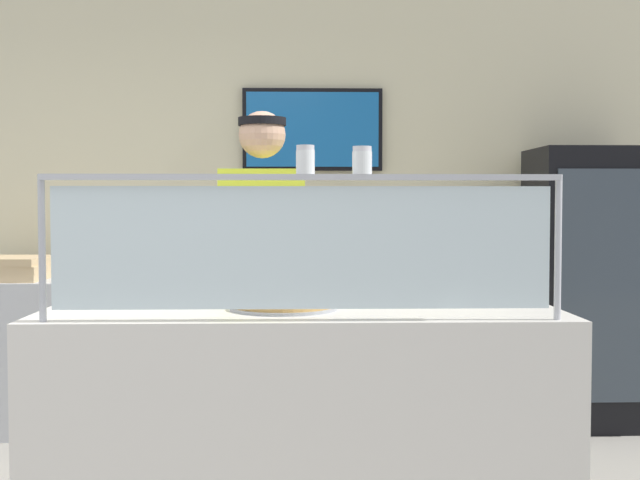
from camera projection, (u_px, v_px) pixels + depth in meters
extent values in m
cube|color=beige|center=(299.00, 203.00, 5.38)|extent=(6.34, 0.08, 2.70)
cube|color=black|center=(313.00, 130.00, 5.30)|extent=(0.90, 0.04, 0.53)
cube|color=#1966B2|center=(313.00, 129.00, 5.28)|extent=(0.85, 0.01, 0.48)
cube|color=silver|center=(302.00, 435.00, 3.10)|extent=(1.94, 0.71, 0.95)
cylinder|color=#B2B5BC|center=(42.00, 248.00, 2.75)|extent=(0.02, 0.02, 0.50)
cylinder|color=#B2B5BC|center=(558.00, 247.00, 2.80)|extent=(0.02, 0.02, 0.50)
cube|color=silver|center=(302.00, 248.00, 2.78)|extent=(1.68, 0.01, 0.42)
cube|color=#B2B5BC|center=(302.00, 177.00, 2.76)|extent=(1.74, 0.06, 0.02)
cylinder|color=#9EA0A8|center=(284.00, 308.00, 3.08)|extent=(0.40, 0.40, 0.01)
cylinder|color=tan|center=(284.00, 304.00, 3.08)|extent=(0.38, 0.38, 0.02)
cylinder|color=#D65B2D|center=(284.00, 301.00, 3.08)|extent=(0.32, 0.32, 0.01)
cube|color=#ADAFB7|center=(296.00, 300.00, 3.06)|extent=(0.11, 0.29, 0.01)
cylinder|color=white|center=(305.00, 162.00, 2.76)|extent=(0.06, 0.06, 0.08)
cylinder|color=white|center=(305.00, 166.00, 2.76)|extent=(0.05, 0.05, 0.05)
cylinder|color=silver|center=(305.00, 148.00, 2.76)|extent=(0.06, 0.06, 0.02)
cylinder|color=white|center=(362.00, 163.00, 2.77)|extent=(0.07, 0.07, 0.08)
cylinder|color=red|center=(362.00, 166.00, 2.77)|extent=(0.06, 0.06, 0.05)
cylinder|color=silver|center=(362.00, 149.00, 2.77)|extent=(0.06, 0.06, 0.02)
cylinder|color=#23232D|center=(239.00, 397.00, 3.71)|extent=(0.13, 0.13, 0.95)
cylinder|color=#23232D|center=(287.00, 397.00, 3.72)|extent=(0.13, 0.13, 0.95)
cube|color=#D8EA33|center=(262.00, 231.00, 3.68)|extent=(0.38, 0.21, 0.55)
sphere|color=tan|center=(262.00, 135.00, 3.66)|extent=(0.21, 0.21, 0.21)
cylinder|color=black|center=(262.00, 122.00, 3.66)|extent=(0.21, 0.21, 0.04)
cylinder|color=tan|center=(303.00, 255.00, 3.47)|extent=(0.08, 0.34, 0.08)
cube|color=black|center=(588.00, 287.00, 5.01)|extent=(0.68, 0.58, 1.68)
cube|color=#38424C|center=(607.00, 286.00, 4.71)|extent=(0.58, 0.02, 1.35)
cylinder|color=blue|center=(568.00, 276.00, 4.82)|extent=(0.06, 0.06, 0.20)
cylinder|color=blue|center=(589.00, 276.00, 4.82)|extent=(0.06, 0.06, 0.20)
cylinder|color=green|center=(611.00, 276.00, 4.82)|extent=(0.06, 0.06, 0.20)
cylinder|color=green|center=(632.00, 276.00, 4.83)|extent=(0.06, 0.06, 0.20)
cube|color=#B7BABF|center=(10.00, 355.00, 4.88)|extent=(0.70, 0.55, 0.90)
cube|color=tan|center=(8.00, 276.00, 4.86)|extent=(0.45, 0.45, 0.04)
cube|color=tan|center=(8.00, 268.00, 4.86)|extent=(0.45, 0.45, 0.04)
cube|color=tan|center=(7.00, 261.00, 4.85)|extent=(0.46, 0.46, 0.04)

